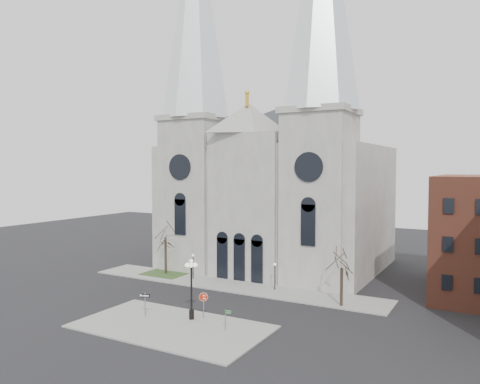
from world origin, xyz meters
The scene contains 13 objects.
ground centered at (0.00, 0.00, 0.00)m, with size 160.00×160.00×0.00m, color black.
sidewalk_near centered at (3.00, -5.00, 0.07)m, with size 18.00×10.00×0.14m, color gray.
sidewalk_far centered at (0.00, 11.00, 0.07)m, with size 40.00×6.00×0.14m, color gray.
grass_patch centered at (-11.00, 12.00, 0.09)m, with size 6.00×5.00×0.18m, color #28461E.
cathedral centered at (0.00, 22.86, 18.48)m, with size 33.00×26.66×54.00m.
tree_left centered at (-11.00, 12.00, 5.58)m, with size 3.20×3.20×7.50m.
tree_right centered at (15.00, 9.00, 4.47)m, with size 3.20×3.20×6.00m.
ped_lamp_left centered at (-6.00, 11.50, 2.33)m, with size 0.32×0.32×3.26m.
ped_lamp_right centered at (6.00, 11.50, 2.33)m, with size 0.32×0.32×3.26m.
stop_sign centered at (4.35, -1.57, 1.95)m, with size 0.91×0.16×2.54m.
globe_lamp centered at (3.54, -2.48, 3.86)m, with size 1.48×1.48×5.92m.
one_way_sign centered at (-0.97, -4.05, 1.73)m, with size 0.98×0.44×2.38m.
street_name_sign centered at (8.16, -3.60, 1.33)m, with size 0.63×0.17×1.98m.
Camera 1 is at (29.53, -39.41, 14.93)m, focal length 35.00 mm.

